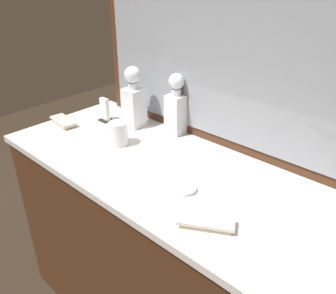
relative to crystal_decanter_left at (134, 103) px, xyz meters
The scene contains 9 objects.
dresser 0.66m from the crystal_decanter_left, 24.55° to the right, with size 1.38×0.59×0.85m.
dresser_mirror 0.46m from the crystal_decanter_left, 17.87° to the left, with size 1.21×0.03×0.75m.
crystal_decanter_left is the anchor object (origin of this frame).
crystal_decanter_center 0.20m from the crystal_decanter_left, 20.66° to the left, with size 0.07×0.07×0.26m.
crystal_tumbler_left 0.20m from the crystal_decanter_left, 62.53° to the right, with size 0.08×0.08×0.10m.
silver_brush_far_right 0.34m from the crystal_decanter_left, 140.16° to the right, with size 0.16×0.08×0.02m.
silver_brush_rear 0.74m from the crystal_decanter_left, 26.81° to the right, with size 0.17×0.13×0.02m.
porcelain_dish 0.56m from the crystal_decanter_left, 25.52° to the right, with size 0.08×0.08×0.01m.
napkin_holder 0.17m from the crystal_decanter_left, 159.29° to the right, with size 0.05×0.05×0.11m.
Camera 1 is at (0.75, -0.82, 1.52)m, focal length 37.81 mm.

